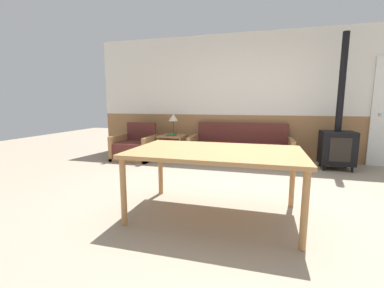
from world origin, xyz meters
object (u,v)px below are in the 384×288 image
(dining_table, at_px, (215,156))
(wood_stove, at_px, (338,140))
(side_table, at_px, (173,139))
(couch, at_px, (240,151))
(armchair, at_px, (136,148))
(table_lamp, at_px, (173,119))

(dining_table, height_order, wood_stove, wood_stove)
(side_table, relative_size, wood_stove, 0.22)
(dining_table, distance_m, wood_stove, 3.15)
(couch, bearing_deg, armchair, -172.47)
(side_table, bearing_deg, armchair, -158.72)
(side_table, height_order, dining_table, dining_table)
(armchair, distance_m, dining_table, 3.28)
(armchair, height_order, side_table, armchair)
(side_table, bearing_deg, wood_stove, -1.69)
(armchair, bearing_deg, wood_stove, -13.92)
(table_lamp, bearing_deg, armchair, -152.24)
(couch, distance_m, wood_stove, 1.81)
(table_lamp, bearing_deg, wood_stove, -3.37)
(table_lamp, height_order, wood_stove, wood_stove)
(side_table, relative_size, table_lamp, 1.18)
(side_table, xyz_separation_m, dining_table, (1.45, -2.67, 0.23))
(couch, height_order, wood_stove, wood_stove)
(wood_stove, bearing_deg, side_table, 178.31)
(wood_stove, bearing_deg, couch, 176.94)
(couch, xyz_separation_m, dining_table, (-0.03, -2.67, 0.42))
(couch, relative_size, side_table, 3.76)
(armchair, distance_m, wood_stove, 4.04)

